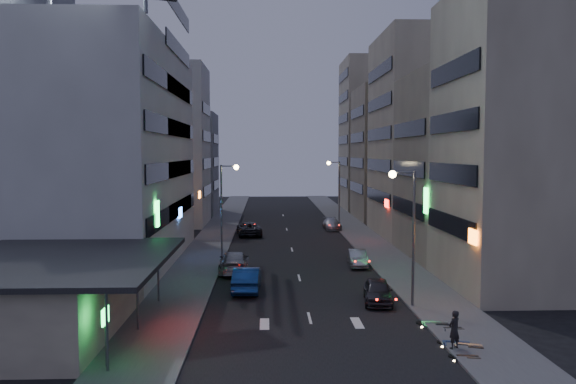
{
  "coord_description": "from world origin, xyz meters",
  "views": [
    {
      "loc": [
        -2.35,
        -26.53,
        9.2
      ],
      "look_at": [
        -0.71,
        16.97,
        6.12
      ],
      "focal_mm": 35.0,
      "sensor_mm": 36.0,
      "label": 1
    }
  ],
  "objects": [
    {
      "name": "ground",
      "position": [
        0.0,
        0.0,
        0.0
      ],
      "size": [
        180.0,
        180.0,
        0.0
      ],
      "primitive_type": "plane",
      "color": "black",
      "rests_on": "ground"
    },
    {
      "name": "sidewalk_left",
      "position": [
        -8.0,
        30.0,
        0.06
      ],
      "size": [
        4.0,
        120.0,
        0.12
      ],
      "primitive_type": "cube",
      "color": "#4C4C4F",
      "rests_on": "ground"
    },
    {
      "name": "sidewalk_right",
      "position": [
        8.0,
        30.0,
        0.06
      ],
      "size": [
        4.0,
        120.0,
        0.12
      ],
      "primitive_type": "cube",
      "color": "#4C4C4F",
      "rests_on": "ground"
    },
    {
      "name": "food_court",
      "position": [
        -13.9,
        2.0,
        1.98
      ],
      "size": [
        11.0,
        13.0,
        3.88
      ],
      "color": "#BDB294",
      "rests_on": "ground"
    },
    {
      "name": "white_building",
      "position": [
        -17.0,
        20.0,
        9.0
      ],
      "size": [
        14.0,
        24.0,
        18.0
      ],
      "primitive_type": "cube",
      "color": "silver",
      "rests_on": "ground"
    },
    {
      "name": "shophouse_near",
      "position": [
        15.0,
        10.5,
        10.0
      ],
      "size": [
        10.0,
        11.0,
        20.0
      ],
      "primitive_type": "cube",
      "color": "#BDB294",
      "rests_on": "ground"
    },
    {
      "name": "shophouse_mid",
      "position": [
        15.5,
        22.0,
        8.0
      ],
      "size": [
        11.0,
        12.0,
        16.0
      ],
      "primitive_type": "cube",
      "color": "tan",
      "rests_on": "ground"
    },
    {
      "name": "shophouse_far",
      "position": [
        15.0,
        35.0,
        11.0
      ],
      "size": [
        10.0,
        14.0,
        22.0
      ],
      "primitive_type": "cube",
      "color": "#BDB294",
      "rests_on": "ground"
    },
    {
      "name": "far_left_a",
      "position": [
        -15.5,
        45.0,
        10.0
      ],
      "size": [
        11.0,
        10.0,
        20.0
      ],
      "primitive_type": "cube",
      "color": "silver",
      "rests_on": "ground"
    },
    {
      "name": "far_left_b",
      "position": [
        -16.0,
        58.0,
        7.5
      ],
      "size": [
        12.0,
        10.0,
        15.0
      ],
      "primitive_type": "cube",
      "color": "gray",
      "rests_on": "ground"
    },
    {
      "name": "far_right_a",
      "position": [
        15.5,
        50.0,
        9.0
      ],
      "size": [
        11.0,
        12.0,
        18.0
      ],
      "primitive_type": "cube",
      "color": "tan",
      "rests_on": "ground"
    },
    {
      "name": "far_right_b",
      "position": [
        16.0,
        64.0,
        12.0
      ],
      "size": [
        12.0,
        12.0,
        24.0
      ],
      "primitive_type": "cube",
      "color": "#BDB294",
      "rests_on": "ground"
    },
    {
      "name": "street_lamp_right_near",
      "position": [
        5.9,
        6.0,
        5.36
      ],
      "size": [
        1.6,
        0.44,
        8.02
      ],
      "color": "#595B60",
      "rests_on": "sidewalk_right"
    },
    {
      "name": "street_lamp_left",
      "position": [
        -5.9,
        22.0,
        5.36
      ],
      "size": [
        1.6,
        0.44,
        8.02
      ],
      "color": "#595B60",
      "rests_on": "sidewalk_left"
    },
    {
      "name": "street_lamp_right_far",
      "position": [
        5.9,
        40.0,
        5.36
      ],
      "size": [
        1.6,
        0.44,
        8.02
      ],
      "color": "#595B60",
      "rests_on": "sidewalk_right"
    },
    {
      "name": "parked_car_right_near",
      "position": [
        4.43,
        7.08,
        0.71
      ],
      "size": [
        2.25,
        4.38,
        1.43
      ],
      "primitive_type": "imported",
      "rotation": [
        0.0,
        0.0,
        -0.14
      ],
      "color": "#2A292F",
      "rests_on": "ground"
    },
    {
      "name": "parked_car_right_mid",
      "position": [
        4.96,
        18.08,
        0.65
      ],
      "size": [
        1.59,
        4.04,
        1.31
      ],
      "primitive_type": "imported",
      "rotation": [
        0.0,
        0.0,
        -0.05
      ],
      "color": "#A7A9AF",
      "rests_on": "ground"
    },
    {
      "name": "parked_car_left",
      "position": [
        -4.34,
        35.26,
        0.76
      ],
      "size": [
        3.1,
        5.71,
        1.52
      ],
      "primitive_type": "imported",
      "rotation": [
        0.0,
        0.0,
        3.25
      ],
      "color": "#28292E",
      "rests_on": "ground"
    },
    {
      "name": "parked_car_right_far",
      "position": [
        5.39,
        39.56,
        0.66
      ],
      "size": [
        2.02,
        4.61,
        1.32
      ],
      "primitive_type": "imported",
      "rotation": [
        0.0,
        0.0,
        0.04
      ],
      "color": "#93949A",
      "rests_on": "ground"
    },
    {
      "name": "road_car_blue",
      "position": [
        -3.7,
        10.28,
        0.81
      ],
      "size": [
        1.85,
        4.94,
        1.61
      ],
      "primitive_type": "imported",
      "rotation": [
        0.0,
        0.0,
        3.11
      ],
      "color": "navy",
      "rests_on": "ground"
    },
    {
      "name": "road_car_silver",
      "position": [
        -4.89,
        16.09,
        0.8
      ],
      "size": [
        2.42,
        5.59,
        1.6
      ],
      "primitive_type": "imported",
      "rotation": [
        0.0,
        0.0,
        3.17
      ],
      "color": "gray",
      "rests_on": "ground"
    },
    {
      "name": "person",
      "position": [
        6.3,
        -1.4,
        1.01
      ],
      "size": [
        0.78,
        0.71,
        1.79
      ],
      "primitive_type": "imported",
      "rotation": [
        0.0,
        0.0,
        3.72
      ],
      "color": "black",
      "rests_on": "sidewalk_right"
    },
    {
      "name": "scooter_black_a",
      "position": [
        7.11,
        -2.34,
        0.62
      ],
      "size": [
        0.82,
        1.71,
        1.01
      ],
      "primitive_type": null,
      "rotation": [
        0.0,
        0.0,
        1.4
      ],
      "color": "black",
      "rests_on": "sidewalk_right"
    },
    {
      "name": "scooter_silver_a",
      "position": [
        7.81,
        -1.05,
        0.7
      ],
      "size": [
        1.24,
        2.02,
        1.17
      ],
      "primitive_type": null,
      "rotation": [
        0.0,
        0.0,
        1.23
      ],
      "color": "#B6BABE",
      "rests_on": "sidewalk_right"
    },
    {
      "name": "scooter_blue",
      "position": [
        7.36,
        -0.58,
        0.7
      ],
      "size": [
        1.04,
        1.99,
        1.16
      ],
      "primitive_type": null,
      "rotation": [
        0.0,
        0.0,
        1.34
      ],
      "color": "navy",
      "rests_on": "sidewalk_right"
    },
    {
      "name": "scooter_black_b",
      "position": [
        7.77,
        1.76,
        0.61
      ],
      "size": [
        0.55,
        1.62,
        0.99
      ],
      "primitive_type": null,
      "rotation": [
        0.0,
        0.0,
        1.58
      ],
      "color": "black",
      "rests_on": "sidewalk_right"
    },
    {
      "name": "scooter_silver_b",
      "position": [
        7.32,
        2.55,
        0.75
      ],
      "size": [
        0.99,
        2.15,
        1.26
      ],
      "primitive_type": null,
      "rotation": [
        0.0,
        0.0,
        1.42
      ],
      "color": "#ADB2B5",
      "rests_on": "sidewalk_right"
    }
  ]
}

